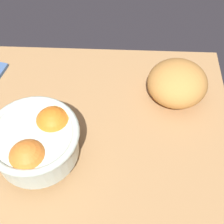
% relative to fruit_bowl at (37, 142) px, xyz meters
% --- Properties ---
extents(ground_plane, '(0.76, 0.58, 0.03)m').
position_rel_fruit_bowl_xyz_m(ground_plane, '(0.07, 0.08, -0.08)').
color(ground_plane, '#A97D4E').
extents(fruit_bowl, '(0.20, 0.20, 0.12)m').
position_rel_fruit_bowl_xyz_m(fruit_bowl, '(0.00, 0.00, 0.00)').
color(fruit_bowl, silver).
rests_on(fruit_bowl, ground).
extents(bread_loaf, '(0.19, 0.18, 0.10)m').
position_rel_fruit_bowl_xyz_m(bread_loaf, '(0.31, 0.20, -0.02)').
color(bread_loaf, '#C7863F').
rests_on(bread_loaf, ground).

